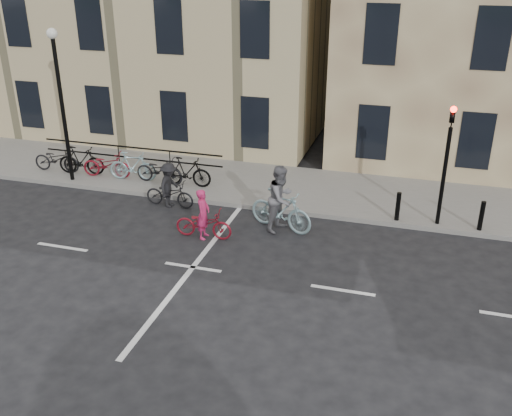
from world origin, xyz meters
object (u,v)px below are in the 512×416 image
(traffic_light, at_px, (447,151))
(cyclist_grey, at_px, (281,204))
(lamp_post, at_px, (60,87))
(cyclist_dark, at_px, (169,190))
(cyclist_pink, at_px, (204,221))

(traffic_light, bearing_deg, cyclist_grey, -162.43)
(lamp_post, bearing_deg, cyclist_dark, -11.61)
(traffic_light, relative_size, cyclist_grey, 1.79)
(cyclist_pink, distance_m, cyclist_grey, 2.36)
(lamp_post, bearing_deg, traffic_light, -0.27)
(traffic_light, bearing_deg, lamp_post, 179.73)
(lamp_post, relative_size, cyclist_grey, 2.43)
(cyclist_dark, bearing_deg, traffic_light, -82.37)
(cyclist_dark, bearing_deg, cyclist_pink, -131.36)
(cyclist_pink, xyz_separation_m, cyclist_dark, (-1.89, 1.80, 0.07))
(cyclist_grey, bearing_deg, cyclist_dark, 99.12)
(lamp_post, height_order, cyclist_pink, lamp_post)
(cyclist_grey, height_order, cyclist_dark, cyclist_grey)
(cyclist_pink, bearing_deg, traffic_light, -70.63)
(cyclist_pink, bearing_deg, lamp_post, 64.15)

